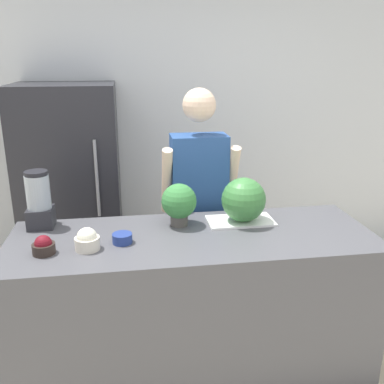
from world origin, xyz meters
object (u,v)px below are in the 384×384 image
Objects in this scene: bowl_small_blue at (122,238)px; potted_plant at (179,202)px; watermelon at (244,200)px; bowl_cream at (87,240)px; person at (199,208)px; refrigerator at (72,188)px; blender at (39,201)px; bowl_cherries at (44,246)px.

potted_plant is (0.34, 0.21, 0.12)m from bowl_small_blue.
watermelon is 2.05× the size of bowl_cream.
bowl_cream is 0.19m from bowl_small_blue.
person reaches higher than watermelon.
refrigerator reaches higher than blender.
blender reaches higher than potted_plant.
bowl_cherries is 0.45× the size of potted_plant.
person is 6.35× the size of watermelon.
potted_plant reaches higher than bowl_cream.
watermelon is 1.04× the size of potted_plant.
watermelon is 2.47× the size of bowl_small_blue.
person is 0.98m from bowl_cream.
bowl_cherries is at bearing -166.83° from watermelon.
person is 0.81m from bowl_small_blue.
refrigerator is 4.92× the size of blender.
person is at bearing 116.30° from watermelon.
bowl_cherries is 0.41m from bowl_small_blue.
bowl_cream is (-0.71, -0.66, 0.09)m from person.
watermelon is 0.78× the size of blender.
bowl_small_blue is (0.40, 0.07, -0.01)m from bowl_cherries.
bowl_cherries is at bearing -143.77° from person.
bowl_cream is at bearing -163.30° from bowl_small_blue.
bowl_small_blue is 0.42m from potted_plant.
bowl_cream is (0.25, -1.41, 0.13)m from refrigerator.
bowl_small_blue is at bearing 16.70° from bowl_cream.
person reaches higher than bowl_cherries.
person is at bearing 64.66° from potted_plant.
refrigerator is 6.59× the size of potted_plant.
refrigerator is 12.93× the size of bowl_cream.
blender is at bearing 147.44° from bowl_small_blue.
bowl_small_blue is at bearing -147.93° from potted_plant.
person is 15.71× the size of bowl_small_blue.
blender is (-0.08, 0.38, 0.13)m from bowl_cherries.
bowl_cream is (0.22, 0.02, 0.01)m from bowl_cherries.
bowl_cherries is 0.34× the size of blender.
bowl_cream is 1.21× the size of bowl_small_blue.
potted_plant reaches higher than bowl_small_blue.
bowl_small_blue is at bearing -72.37° from refrigerator.
blender is at bearing 101.52° from bowl_cherries.
bowl_cherries is at bearing -78.48° from blender.
bowl_cream is 0.38× the size of blender.
refrigerator is at bearing 107.63° from bowl_small_blue.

